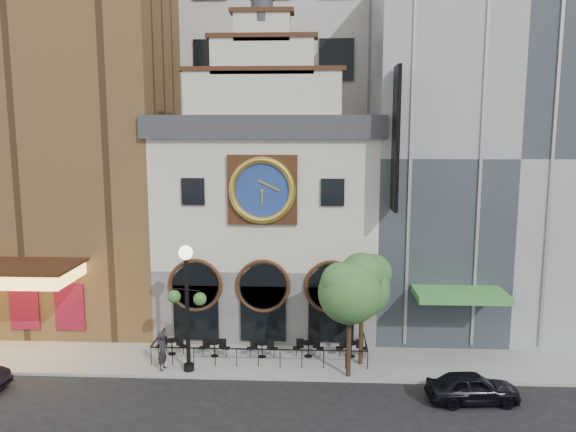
# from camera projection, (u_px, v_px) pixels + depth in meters

# --- Properties ---
(ground) EXTENTS (120.00, 120.00, 0.00)m
(ground) POSITION_uv_depth(u_px,v_px,m) (256.00, 380.00, 26.22)
(ground) COLOR black
(ground) RESTS_ON ground
(sidewalk) EXTENTS (44.00, 5.00, 0.15)m
(sidewalk) POSITION_uv_depth(u_px,v_px,m) (261.00, 358.00, 28.68)
(sidewalk) COLOR gray
(sidewalk) RESTS_ON ground
(clock_building) EXTENTS (12.60, 8.78, 18.65)m
(clock_building) POSITION_uv_depth(u_px,v_px,m) (269.00, 214.00, 32.94)
(clock_building) COLOR #605E5B
(clock_building) RESTS_ON ground
(theater_building) EXTENTS (14.00, 15.60, 25.00)m
(theater_building) POSITION_uv_depth(u_px,v_px,m) (62.00, 114.00, 34.76)
(theater_building) COLOR brown
(theater_building) RESTS_ON ground
(retail_building) EXTENTS (14.00, 14.40, 20.00)m
(retail_building) POSITION_uv_depth(u_px,v_px,m) (485.00, 154.00, 33.94)
(retail_building) COLOR gray
(retail_building) RESTS_ON ground
(office_tower) EXTENTS (20.00, 16.00, 40.00)m
(office_tower) POSITION_uv_depth(u_px,v_px,m) (281.00, 19.00, 42.95)
(office_tower) COLOR #BAB3A8
(office_tower) RESTS_ON ground
(cafe_railing) EXTENTS (10.60, 2.60, 0.90)m
(cafe_railing) POSITION_uv_depth(u_px,v_px,m) (261.00, 348.00, 28.60)
(cafe_railing) COLOR black
(cafe_railing) RESTS_ON sidewalk
(bistro_0) EXTENTS (1.58, 0.68, 0.90)m
(bistro_0) POSITION_uv_depth(u_px,v_px,m) (172.00, 345.00, 28.87)
(bistro_0) COLOR black
(bistro_0) RESTS_ON sidewalk
(bistro_1) EXTENTS (1.58, 0.68, 0.90)m
(bistro_1) POSITION_uv_depth(u_px,v_px,m) (214.00, 348.00, 28.59)
(bistro_1) COLOR black
(bistro_1) RESTS_ON sidewalk
(bistro_2) EXTENTS (1.58, 0.68, 0.90)m
(bistro_2) POSITION_uv_depth(u_px,v_px,m) (262.00, 348.00, 28.50)
(bistro_2) COLOR black
(bistro_2) RESTS_ON sidewalk
(bistro_3) EXTENTS (1.58, 0.68, 0.90)m
(bistro_3) POSITION_uv_depth(u_px,v_px,m) (308.00, 348.00, 28.55)
(bistro_3) COLOR black
(bistro_3) RESTS_ON sidewalk
(bistro_4) EXTENTS (1.58, 0.68, 0.90)m
(bistro_4) POSITION_uv_depth(u_px,v_px,m) (351.00, 348.00, 28.55)
(bistro_4) COLOR black
(bistro_4) RESTS_ON sidewalk
(car_right) EXTENTS (4.03, 1.90, 1.33)m
(car_right) POSITION_uv_depth(u_px,v_px,m) (473.00, 388.00, 24.03)
(car_right) COLOR black
(car_right) RESTS_ON ground
(pedestrian) EXTENTS (0.54, 0.73, 1.84)m
(pedestrian) POSITION_uv_depth(u_px,v_px,m) (163.00, 351.00, 26.95)
(pedestrian) COLOR black
(pedestrian) RESTS_ON sidewalk
(lamppost) EXTENTS (1.92, 0.95, 6.12)m
(lamppost) POSITION_uv_depth(u_px,v_px,m) (187.00, 294.00, 26.39)
(lamppost) COLOR black
(lamppost) RESTS_ON sidewalk
(tree_left) EXTENTS (3.03, 2.92, 5.84)m
(tree_left) POSITION_uv_depth(u_px,v_px,m) (351.00, 287.00, 25.78)
(tree_left) COLOR #382619
(tree_left) RESTS_ON sidewalk
(tree_right) EXTENTS (2.85, 2.74, 5.48)m
(tree_right) POSITION_uv_depth(u_px,v_px,m) (363.00, 285.00, 27.20)
(tree_right) COLOR #382619
(tree_right) RESTS_ON sidewalk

